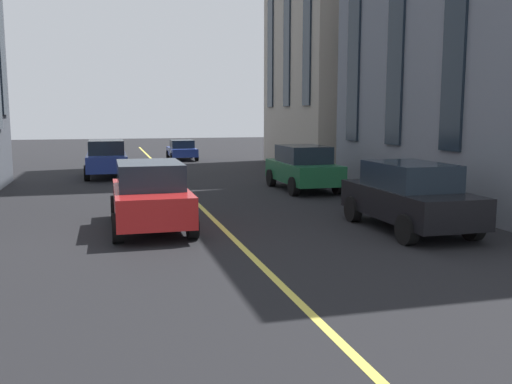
{
  "coord_description": "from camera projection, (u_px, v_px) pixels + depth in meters",
  "views": [
    {
      "loc": [
        4.48,
        3.08,
        3.19
      ],
      "look_at": [
        14.33,
        0.43,
        1.76
      ],
      "focal_mm": 39.0,
      "sensor_mm": 36.0,
      "label": 1
    }
  ],
  "objects": [
    {
      "name": "car_blue_trailing",
      "position": [
        182.0,
        150.0,
        39.0
      ],
      "size": [
        3.9,
        1.89,
        1.4
      ],
      "color": "navy",
      "rests_on": "ground_plane"
    },
    {
      "name": "car_black_parked_b",
      "position": [
        409.0,
        196.0,
        15.26
      ],
      "size": [
        4.7,
        2.14,
        1.88
      ],
      "color": "black",
      "rests_on": "ground_plane"
    },
    {
      "name": "lane_centre_line",
      "position": [
        220.0,
        225.0,
        16.08
      ],
      "size": [
        80.0,
        0.16,
        0.01
      ],
      "color": "#D8C64C",
      "rests_on": "ground_plane"
    },
    {
      "name": "car_green_parked_a",
      "position": [
        303.0,
        167.0,
        23.45
      ],
      "size": [
        4.7,
        2.14,
        1.88
      ],
      "color": "#1E6038",
      "rests_on": "ground_plane"
    },
    {
      "name": "car_blue_near",
      "position": [
        107.0,
        158.0,
        28.39
      ],
      "size": [
        4.7,
        2.14,
        1.88
      ],
      "color": "navy",
      "rests_on": "ground_plane"
    },
    {
      "name": "car_red_mid",
      "position": [
        150.0,
        195.0,
        15.45
      ],
      "size": [
        4.7,
        2.14,
        1.88
      ],
      "color": "#B21E1E",
      "rests_on": "ground_plane"
    }
  ]
}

